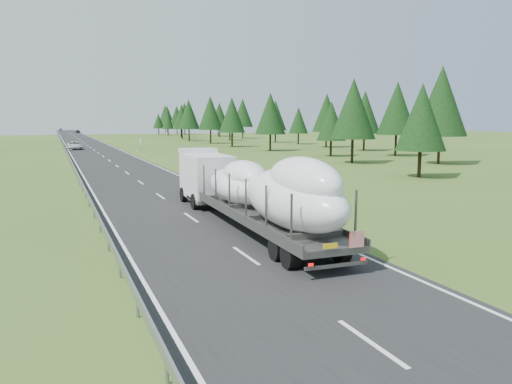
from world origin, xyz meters
name	(u,v)px	position (x,y,z in m)	size (l,w,h in m)	color
ground	(371,343)	(0.00, 0.00, 0.00)	(400.00, 400.00, 0.00)	#39531B
road_surface	(90,147)	(0.00, 100.00, 0.01)	(10.00, 400.00, 0.02)	black
guardrail	(63,145)	(-5.30, 99.94, 0.60)	(0.10, 400.00, 0.76)	slate
marker_posts	(99,137)	(6.50, 155.00, 0.54)	(0.13, 350.08, 1.00)	silver
highway_sign	(141,142)	(7.20, 80.00, 1.81)	(0.08, 0.90, 2.60)	slate
tree_line_right	(266,114)	(39.09, 97.60, 7.09)	(28.41, 259.70, 12.62)	black
boat_truck	(251,187)	(2.17, 13.86, 2.21)	(3.13, 20.21, 4.23)	silver
distant_van	(75,145)	(-3.32, 93.48, 0.80)	(2.65, 5.75, 1.60)	silver
distant_car_dark	(78,131)	(3.48, 229.03, 0.72)	(1.70, 4.22, 1.44)	black
distant_car_blue	(61,129)	(-2.63, 291.73, 0.65)	(1.37, 3.93, 1.30)	#1A2D4A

